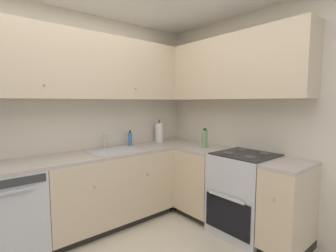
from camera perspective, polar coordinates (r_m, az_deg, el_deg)
name	(u,v)px	position (r m, az deg, el deg)	size (l,w,h in m)	color
wall_back	(61,120)	(3.11, -23.43, 1.23)	(3.66, 0.05, 2.52)	beige
wall_right	(269,120)	(3.04, 22.35, 1.19)	(0.05, 3.19, 2.52)	beige
dishwasher	(7,215)	(2.85, -33.20, -16.76)	(0.60, 0.63, 0.85)	silver
lower_cabinets_back	(110,189)	(3.14, -13.23, -13.91)	(1.49, 0.62, 0.85)	beige
countertop_back	(109,153)	(3.02, -13.43, -6.02)	(2.70, 0.60, 0.04)	#B7A89E
lower_cabinets_right	(231,191)	(3.08, 14.40, -14.34)	(0.62, 1.51, 0.85)	beige
countertop_right	(232,154)	(2.95, 14.58, -6.30)	(0.60, 1.51, 0.03)	#B7A89E
oven_range	(245,193)	(2.99, 17.32, -14.54)	(0.68, 0.62, 1.04)	silver
upper_cabinets_back	(89,67)	(3.04, -17.85, 12.87)	(2.38, 0.34, 0.73)	beige
upper_cabinets_right	(223,69)	(3.18, 12.70, 12.67)	(0.32, 2.06, 0.73)	beige
sink	(114,155)	(3.01, -12.48, -6.46)	(0.56, 0.40, 0.10)	#B7B7BC
faucet	(106,139)	(3.17, -14.20, -2.97)	(0.07, 0.16, 0.20)	silver
soap_bottle	(130,139)	(3.34, -8.77, -2.92)	(0.05, 0.05, 0.20)	#3F72BF
paper_towel_roll	(159,133)	(3.59, -2.05, -1.52)	(0.11, 0.11, 0.33)	white
oil_bottle	(205,139)	(3.18, 8.48, -2.90)	(0.07, 0.07, 0.25)	#729E66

